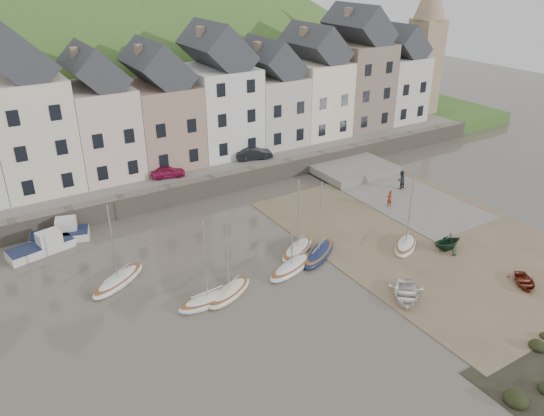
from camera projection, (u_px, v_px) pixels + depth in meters
ground at (316, 277)px, 37.63m from camera, size 160.00×160.00×0.00m
quay_land at (156, 144)px, 61.84m from camera, size 90.00×30.00×1.50m
quay_street at (196, 168)px, 52.68m from camera, size 70.00×7.00×0.10m
seawall at (212, 185)px, 50.27m from camera, size 70.00×1.20×1.80m
beach at (425, 237)px, 42.83m from camera, size 18.00×26.00×0.06m
slipway at (393, 192)px, 50.85m from camera, size 8.00×18.00×0.12m
hillside at (79, 209)px, 89.05m from camera, size 134.40×84.00×84.00m
townhouse_terrace at (194, 101)px, 53.69m from camera, size 61.05×8.00×13.93m
church_spire at (427, 39)px, 67.62m from camera, size 4.00×4.00×18.00m
sailboat_0 at (118, 280)px, 36.72m from camera, size 4.97×3.90×6.32m
sailboat_1 at (208, 300)px, 34.61m from camera, size 4.36×1.76×6.32m
sailboat_2 at (229, 292)px, 35.44m from camera, size 4.50×3.23×6.32m
sailboat_3 at (297, 249)px, 40.59m from camera, size 4.49×3.49×6.32m
sailboat_4 at (292, 267)px, 38.30m from camera, size 5.01×3.05×6.32m
sailboat_5 at (319, 253)px, 40.09m from camera, size 4.97×3.91×6.32m
sailboat_6 at (405, 245)px, 41.22m from camera, size 4.05×3.41×6.32m
motorboat_0 at (43, 246)px, 40.44m from camera, size 5.06×2.71×1.70m
motorboat_2 at (61, 233)px, 42.31m from camera, size 4.77×2.88×1.70m
rowboat_white at (406, 294)px, 34.99m from camera, size 4.14×4.18×0.71m
rowboat_green at (448, 241)px, 40.74m from camera, size 2.74×2.40×1.37m
rowboat_red at (524, 282)px, 36.44m from camera, size 3.04×3.17×0.54m
person_red at (390, 198)px, 47.59m from camera, size 0.57×0.38×1.57m
person_dark at (401, 180)px, 51.14m from camera, size 1.01×0.85×1.86m
car_left at (168, 172)px, 50.08m from camera, size 3.43×1.99×1.10m
car_right at (254, 153)px, 54.53m from camera, size 4.01×2.25×1.25m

